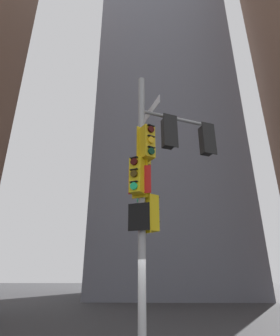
# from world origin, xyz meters

# --- Properties ---
(building_mid_block) EXTENTS (15.40, 15.40, 38.20)m
(building_mid_block) POSITION_xyz_m (2.54, 23.88, 19.10)
(building_mid_block) COLOR slate
(building_mid_block) RESTS_ON ground
(signal_pole_assembly) EXTENTS (2.83, 3.06, 8.20)m
(signal_pole_assembly) POSITION_xyz_m (0.36, 0.47, 4.95)
(signal_pole_assembly) COLOR #9EA0A3
(signal_pole_assembly) RESTS_ON ground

